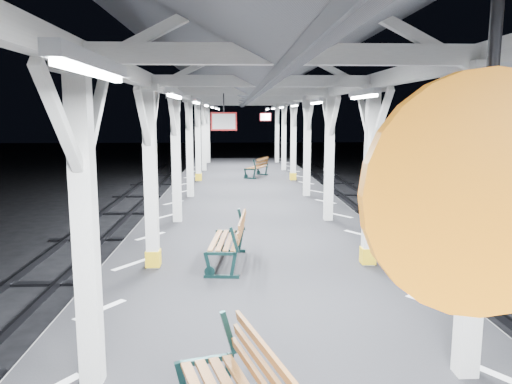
{
  "coord_description": "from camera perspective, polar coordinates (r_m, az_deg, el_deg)",
  "views": [
    {
      "loc": [
        -0.5,
        -6.96,
        3.81
      ],
      "look_at": [
        -0.05,
        3.28,
        2.2
      ],
      "focal_mm": 35.0,
      "sensor_mm": 36.0,
      "label": 1
    }
  ],
  "objects": [
    {
      "name": "bench_far",
      "position": [
        22.39,
        0.28,
        2.91
      ],
      "size": [
        1.17,
        1.7,
        0.87
      ],
      "rotation": [
        0.0,
        0.0,
        -0.41
      ],
      "color": "black",
      "rests_on": "platform"
    },
    {
      "name": "canopy",
      "position": [
        7.0,
        1.63,
        15.11
      ],
      "size": [
        5.4,
        49.0,
        4.65
      ],
      "color": "silver",
      "rests_on": "platform"
    },
    {
      "name": "bench_mid",
      "position": [
        9.39,
        -2.83,
        -5.37
      ],
      "size": [
        0.78,
        1.75,
        0.92
      ],
      "rotation": [
        0.0,
        0.0,
        -0.09
      ],
      "color": "black",
      "rests_on": "platform"
    },
    {
      "name": "ground",
      "position": [
        7.95,
        1.46,
        -19.71
      ],
      "size": [
        120.0,
        120.0,
        0.0
      ],
      "primitive_type": "plane",
      "color": "black",
      "rests_on": "ground"
    },
    {
      "name": "platform",
      "position": [
        7.72,
        1.48,
        -16.45
      ],
      "size": [
        6.0,
        50.0,
        1.0
      ],
      "primitive_type": "cube",
      "color": "black",
      "rests_on": "ground"
    },
    {
      "name": "hazard_stripes_right",
      "position": [
        8.06,
        19.54,
        -11.98
      ],
      "size": [
        1.0,
        48.0,
        0.01
      ],
      "primitive_type": "cube",
      "color": "silver",
      "rests_on": "platform"
    },
    {
      "name": "hazard_stripes_left",
      "position": [
        7.75,
        -17.36,
        -12.71
      ],
      "size": [
        1.0,
        48.0,
        0.01
      ],
      "primitive_type": "cube",
      "color": "silver",
      "rests_on": "platform"
    }
  ]
}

